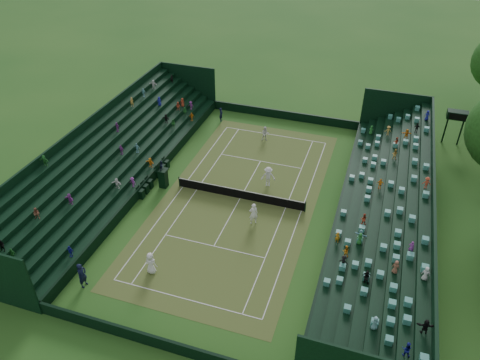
{
  "coord_description": "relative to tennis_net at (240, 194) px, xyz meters",
  "views": [
    {
      "loc": [
        10.32,
        -31.01,
        24.85
      ],
      "look_at": [
        0.0,
        0.0,
        2.0
      ],
      "focal_mm": 35.0,
      "sensor_mm": 36.0,
      "label": 1
    }
  ],
  "objects": [
    {
      "name": "ground",
      "position": [
        0.0,
        0.0,
        -0.53
      ],
      "size": [
        160.0,
        160.0,
        0.0
      ],
      "primitive_type": "plane",
      "color": "#22571B",
      "rests_on": "ground"
    },
    {
      "name": "court_surface",
      "position": [
        0.0,
        0.0,
        -0.52
      ],
      "size": [
        12.97,
        26.77,
        0.01
      ],
      "primitive_type": "cube",
      "color": "#3B6D24",
      "rests_on": "ground"
    },
    {
      "name": "perimeter_wall_north",
      "position": [
        0.0,
        15.88,
        -0.03
      ],
      "size": [
        17.17,
        0.2,
        1.0
      ],
      "primitive_type": "cube",
      "color": "black",
      "rests_on": "ground"
    },
    {
      "name": "perimeter_wall_south",
      "position": [
        0.0,
        -15.88,
        -0.03
      ],
      "size": [
        17.17,
        0.2,
        1.0
      ],
      "primitive_type": "cube",
      "color": "black",
      "rests_on": "ground"
    },
    {
      "name": "perimeter_wall_east",
      "position": [
        8.48,
        0.0,
        -0.03
      ],
      "size": [
        0.2,
        31.77,
        1.0
      ],
      "primitive_type": "cube",
      "color": "black",
      "rests_on": "ground"
    },
    {
      "name": "perimeter_wall_west",
      "position": [
        -8.48,
        0.0,
        -0.03
      ],
      "size": [
        0.2,
        31.77,
        1.0
      ],
      "primitive_type": "cube",
      "color": "black",
      "rests_on": "ground"
    },
    {
      "name": "north_grandstand",
      "position": [
        12.66,
        0.0,
        1.02
      ],
      "size": [
        6.6,
        32.0,
        4.9
      ],
      "color": "black",
      "rests_on": "ground"
    },
    {
      "name": "south_grandstand",
      "position": [
        -12.66,
        0.0,
        1.02
      ],
      "size": [
        6.6,
        32.0,
        4.9
      ],
      "color": "black",
      "rests_on": "ground"
    },
    {
      "name": "tennis_net",
      "position": [
        0.0,
        0.0,
        0.0
      ],
      "size": [
        11.67,
        0.1,
        1.06
      ],
      "color": "black",
      "rests_on": "ground"
    },
    {
      "name": "scoreboard_tower",
      "position": [
        17.75,
        16.0,
        2.62
      ],
      "size": [
        2.0,
        1.0,
        3.7
      ],
      "color": "black",
      "rests_on": "ground"
    },
    {
      "name": "umpire_chair",
      "position": [
        -7.16,
        -0.43,
        0.65
      ],
      "size": [
        0.87,
        0.87,
        2.74
      ],
      "color": "black",
      "rests_on": "ground"
    },
    {
      "name": "courtside_chairs",
      "position": [
        -8.29,
        -0.11,
        -0.07
      ],
      "size": [
        0.55,
        5.52,
        1.19
      ],
      "color": "black",
      "rests_on": "ground"
    },
    {
      "name": "player_near_west",
      "position": [
        -3.27,
        -10.35,
        0.38
      ],
      "size": [
        0.92,
        0.64,
        1.81
      ],
      "primitive_type": "imported",
      "rotation": [
        0.0,
        0.0,
        3.07
      ],
      "color": "white",
      "rests_on": "ground"
    },
    {
      "name": "player_near_east",
      "position": [
        2.08,
        -2.81,
        0.48
      ],
      "size": [
        0.87,
        0.78,
        2.01
      ],
      "primitive_type": "imported",
      "rotation": [
        0.0,
        0.0,
        3.65
      ],
      "color": "white",
      "rests_on": "ground"
    },
    {
      "name": "player_far_west",
      "position": [
        -0.7,
        10.48,
        0.28
      ],
      "size": [
        0.93,
        0.82,
        1.6
      ],
      "primitive_type": "imported",
      "rotation": [
        0.0,
        0.0,
        0.31
      ],
      "color": "silver",
      "rests_on": "ground"
    },
    {
      "name": "player_far_east",
      "position": [
        1.78,
        2.69,
        0.45
      ],
      "size": [
        1.4,
        1.01,
        1.96
      ],
      "primitive_type": "imported",
      "rotation": [
        0.0,
        0.0,
        0.24
      ],
      "color": "white",
      "rests_on": "ground"
    },
    {
      "name": "line_judge_north",
      "position": [
        -6.64,
        13.18,
        0.27
      ],
      "size": [
        0.45,
        0.62,
        1.6
      ],
      "primitive_type": "imported",
      "rotation": [
        0.0,
        0.0,
        1.69
      ],
      "color": "black",
      "rests_on": "ground"
    },
    {
      "name": "line_judge_south",
      "position": [
        -7.15,
        -12.98,
        0.49
      ],
      "size": [
        0.55,
        0.78,
        2.02
      ],
      "primitive_type": "imported",
      "rotation": [
        0.0,
        0.0,
        1.47
      ],
      "color": "black",
      "rests_on": "ground"
    }
  ]
}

